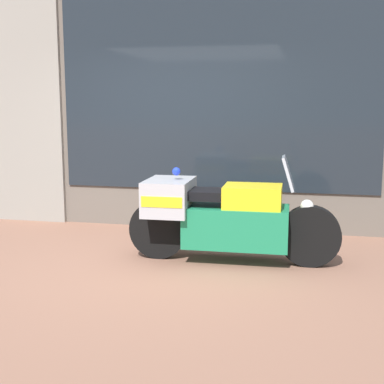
{
  "coord_description": "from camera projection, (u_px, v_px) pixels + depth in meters",
  "views": [
    {
      "loc": [
        1.68,
        -5.28,
        1.72
      ],
      "look_at": [
        0.36,
        0.84,
        0.67
      ],
      "focal_mm": 50.0,
      "sensor_mm": 36.0,
      "label": 1
    }
  ],
  "objects": [
    {
      "name": "ground_plane",
      "position": [
        142.0,
        265.0,
        5.72
      ],
      "size": [
        60.0,
        60.0,
        0.0
      ],
      "primitive_type": "plane",
      "color": "#8E604C"
    },
    {
      "name": "shop_building",
      "position": [
        153.0,
        89.0,
        7.42
      ],
      "size": [
        5.56,
        0.55,
        3.79
      ],
      "color": "#6B6056",
      "rests_on": "ground"
    },
    {
      "name": "window_display",
      "position": [
        216.0,
        193.0,
        7.51
      ],
      "size": [
        4.06,
        0.3,
        1.92
      ],
      "color": "slate",
      "rests_on": "ground"
    },
    {
      "name": "paramedic_motorcycle",
      "position": [
        220.0,
        215.0,
        5.8
      ],
      "size": [
        2.3,
        0.71,
        1.17
      ],
      "rotation": [
        0.0,
        0.0,
        0.02
      ],
      "color": "black",
      "rests_on": "ground"
    }
  ]
}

